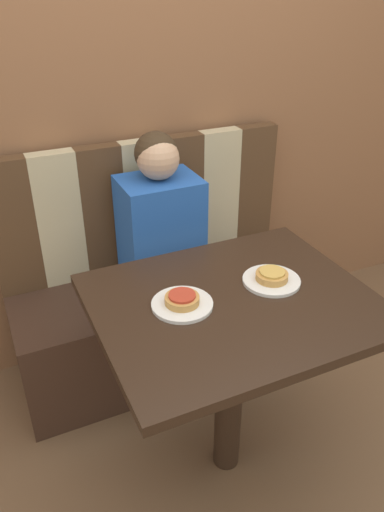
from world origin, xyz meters
TOP-DOWN VIEW (x-y plane):
  - ground_plane at (0.00, 0.00)m, footprint 12.00×12.00m
  - wall_back at (0.00, 0.94)m, footprint 7.00×0.05m
  - booth_seat at (0.00, 0.64)m, footprint 1.35×0.49m
  - booth_backrest at (-0.00, 0.85)m, footprint 1.35×0.07m
  - dining_table at (0.00, 0.00)m, footprint 0.89×0.74m
  - person at (0.00, 0.64)m, footprint 0.33×0.25m
  - plate_left at (-0.17, 0.04)m, footprint 0.20×0.20m
  - plate_right at (0.17, 0.04)m, footprint 0.20×0.20m
  - pizza_left at (-0.17, 0.04)m, footprint 0.11×0.11m
  - pizza_right at (0.17, 0.04)m, footprint 0.11×0.11m

SIDE VIEW (x-z plane):
  - ground_plane at x=0.00m, z-range 0.00..0.00m
  - booth_seat at x=0.00m, z-range 0.00..0.46m
  - dining_table at x=0.00m, z-range 0.28..1.05m
  - booth_backrest at x=0.00m, z-range 0.46..1.06m
  - person at x=0.00m, z-range 0.44..1.12m
  - plate_left at x=-0.17m, z-range 0.78..0.79m
  - plate_right at x=0.17m, z-range 0.78..0.79m
  - pizza_left at x=-0.17m, z-range 0.79..0.82m
  - pizza_right at x=0.17m, z-range 0.79..0.82m
  - wall_back at x=0.00m, z-range 0.00..2.60m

